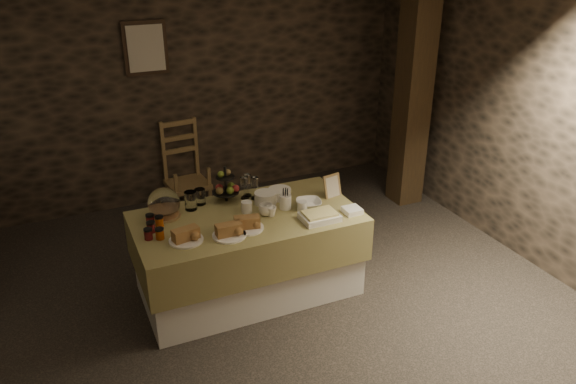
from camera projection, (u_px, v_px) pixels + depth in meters
name	position (u px, v px, depth m)	size (l,w,h in m)	color
ground_plane	(247.00, 320.00, 4.51)	(5.50, 5.00, 0.01)	black
room_shell	(240.00, 136.00, 3.85)	(5.52, 5.02, 2.60)	black
buffet_table	(248.00, 248.00, 4.71)	(1.83, 0.97, 0.72)	silver
chair	(185.00, 167.00, 6.33)	(0.48, 0.46, 0.74)	olive
timber_column	(414.00, 89.00, 6.01)	(0.30, 0.30, 2.60)	black
framed_picture	(146.00, 48.00, 5.76)	(0.45, 0.04, 0.55)	#2F2015
plate_stack_a	(265.00, 198.00, 4.78)	(0.19, 0.19, 0.10)	white
plate_stack_b	(280.00, 193.00, 4.88)	(0.20, 0.20, 0.09)	white
cutlery_holder	(285.00, 202.00, 4.69)	(0.10, 0.10, 0.12)	white
cup_a	(266.00, 210.00, 4.58)	(0.12, 0.12, 0.10)	white
cup_b	(271.00, 211.00, 4.57)	(0.09, 0.09, 0.08)	white
mug_c	(247.00, 207.00, 4.63)	(0.09, 0.09, 0.10)	white
mug_d	(302.00, 206.00, 4.64)	(0.08, 0.08, 0.09)	white
bowl	(309.00, 203.00, 4.74)	(0.21, 0.21, 0.05)	white
cake_dome	(164.00, 205.00, 4.53)	(0.26, 0.26, 0.26)	olive
fruit_stand	(227.00, 188.00, 4.78)	(0.23, 0.23, 0.32)	black
bread_platter_left	(186.00, 236.00, 4.20)	(0.26, 0.26, 0.11)	white
bread_platter_center	(229.00, 232.00, 4.26)	(0.26, 0.26, 0.11)	white
bread_platter_right	(247.00, 224.00, 4.37)	(0.26, 0.26, 0.11)	white
jam_jars	(154.00, 228.00, 4.32)	(0.18, 0.32, 0.07)	maroon
tart_dish	(320.00, 216.00, 4.51)	(0.30, 0.22, 0.07)	white
square_dish	(352.00, 210.00, 4.62)	(0.14, 0.14, 0.04)	white
menu_frame	(332.00, 187.00, 4.89)	(0.17, 0.02, 0.22)	olive
storage_jar_a	(191.00, 201.00, 4.66)	(0.10, 0.10, 0.16)	white
storage_jar_b	(200.00, 197.00, 4.75)	(0.09, 0.09, 0.14)	white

